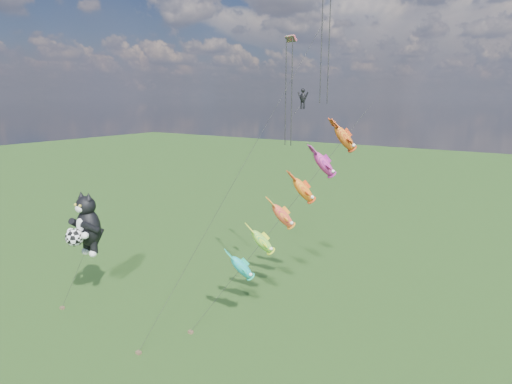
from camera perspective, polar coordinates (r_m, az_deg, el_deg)
The scene contains 4 objects.
ground at distance 46.92m, azimuth -22.13°, elevation -12.85°, with size 300.00×300.00×0.00m, color #14350D.
cat_kite_rig at distance 42.99m, azimuth -21.77°, elevation -4.07°, with size 3.02×4.35×10.85m.
fish_windsock_rig at distance 35.83m, azimuth 4.91°, elevation -1.51°, with size 10.81×11.91×19.06m.
parafoil_rig at distance 37.04m, azimuth 5.93°, elevation 13.87°, with size 8.73×15.77×28.05m.
Camera 1 is at (36.04, -22.99, 19.34)m, focal length 30.00 mm.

